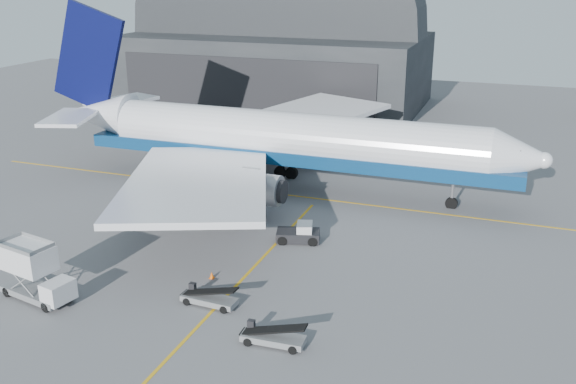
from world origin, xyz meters
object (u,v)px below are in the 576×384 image
at_px(pushback_tug, 299,234).
at_px(belt_loader_a, 209,298).
at_px(catering_truck, 34,273).
at_px(belt_loader_b, 273,337).
at_px(airliner, 274,139).

xyz_separation_m(pushback_tug, belt_loader_a, (-2.35, -12.90, -0.14)).
bearing_deg(belt_loader_a, catering_truck, -161.59).
height_order(catering_truck, pushback_tug, catering_truck).
distance_m(pushback_tug, belt_loader_b, 16.51).
bearing_deg(pushback_tug, airliner, 104.04).
distance_m(airliner, belt_loader_b, 31.50).
relative_size(airliner, pushback_tug, 13.34).
xyz_separation_m(belt_loader_a, belt_loader_b, (6.12, -3.17, 0.00)).
height_order(airliner, belt_loader_a, airliner).
bearing_deg(airliner, belt_loader_a, -78.93).
distance_m(catering_truck, belt_loader_b, 18.37).
relative_size(catering_truck, belt_loader_b, 1.42).
relative_size(pushback_tug, belt_loader_b, 0.95).
relative_size(catering_truck, belt_loader_a, 1.43).
bearing_deg(catering_truck, belt_loader_a, 27.28).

